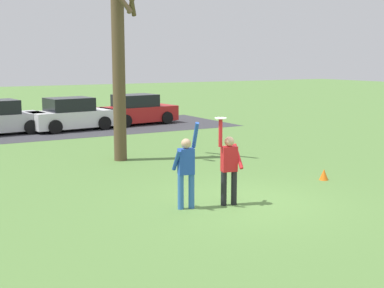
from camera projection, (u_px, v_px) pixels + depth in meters
ground_plane at (241, 203)px, 12.76m from camera, size 120.00×120.00×0.00m
person_catcher at (229, 165)px, 12.42m from camera, size 0.57×0.49×2.08m
person_defender at (186, 167)px, 12.11m from camera, size 0.60×0.52×2.04m
frisbee_disc at (221, 118)px, 12.18m from camera, size 0.27×0.27×0.02m
parked_car_white at (72, 115)px, 25.84m from camera, size 4.28×2.40×1.59m
parked_car_red at (137, 110)px, 28.21m from camera, size 4.28×2.40×1.59m
parking_strip at (73, 129)px, 26.23m from camera, size 16.30×6.40×0.01m
bare_tree_tall at (120, 60)px, 17.61m from camera, size 1.68×1.67×6.92m
field_cone_orange at (324, 174)px, 15.15m from camera, size 0.26×0.26×0.32m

